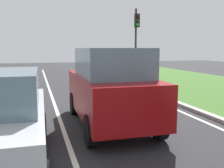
% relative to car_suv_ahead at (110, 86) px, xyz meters
% --- Properties ---
extents(ground_plane, '(60.00, 60.00, 0.00)m').
position_rel_car_suv_ahead_xyz_m(ground_plane, '(-0.69, 5.09, -1.17)').
color(ground_plane, '#262628').
extents(lane_line_center, '(0.12, 32.00, 0.01)m').
position_rel_car_suv_ahead_xyz_m(lane_line_center, '(-1.39, 5.09, -1.16)').
color(lane_line_center, silver).
rests_on(lane_line_center, ground).
extents(lane_line_right_edge, '(0.12, 32.00, 0.01)m').
position_rel_car_suv_ahead_xyz_m(lane_line_right_edge, '(2.91, 5.09, -1.16)').
color(lane_line_right_edge, silver).
rests_on(lane_line_right_edge, ground).
extents(grass_verge_right, '(9.00, 48.00, 0.06)m').
position_rel_car_suv_ahead_xyz_m(grass_verge_right, '(7.81, 5.09, -1.14)').
color(grass_verge_right, '#3D6628').
rests_on(grass_verge_right, ground).
extents(curb_right, '(0.24, 48.00, 0.12)m').
position_rel_car_suv_ahead_xyz_m(curb_right, '(3.41, 5.09, -1.11)').
color(curb_right, '#9E9B93').
rests_on(curb_right, ground).
extents(car_suv_ahead, '(2.05, 4.54, 2.28)m').
position_rel_car_suv_ahead_xyz_m(car_suv_ahead, '(0.00, 0.00, 0.00)').
color(car_suv_ahead, maroon).
rests_on(car_suv_ahead, ground).
extents(traffic_light_near_right, '(0.32, 0.50, 4.98)m').
position_rel_car_suv_ahead_xyz_m(traffic_light_near_right, '(4.68, 9.51, 2.14)').
color(traffic_light_near_right, '#2D2D2D').
rests_on(traffic_light_near_right, ground).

